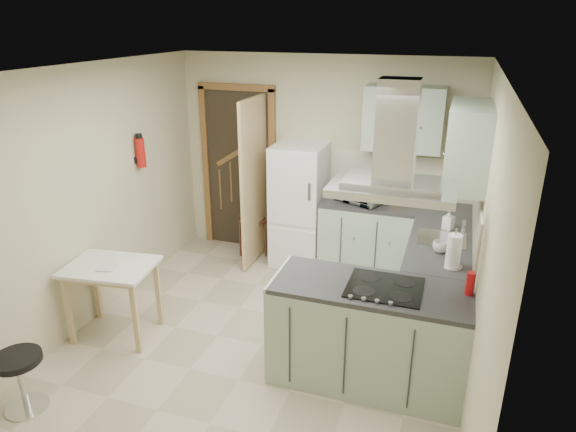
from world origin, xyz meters
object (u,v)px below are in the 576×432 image
(microwave, at_px, (361,189))
(stool, at_px, (22,382))
(fridge, at_px, (299,206))
(extractor_hood, at_px, (392,188))
(drop_leaf_table, at_px, (115,300))
(bentwood_chair, at_px, (253,219))
(peninsula, at_px, (369,334))

(microwave, bearing_deg, stool, -99.73)
(fridge, relative_size, microwave, 2.81)
(extractor_hood, relative_size, stool, 1.85)
(drop_leaf_table, relative_size, microwave, 1.48)
(fridge, bearing_deg, bentwood_chair, 169.86)
(peninsula, relative_size, drop_leaf_table, 1.96)
(fridge, distance_m, drop_leaf_table, 2.42)
(extractor_hood, distance_m, bentwood_chair, 3.15)
(bentwood_chair, distance_m, microwave, 1.53)
(drop_leaf_table, bearing_deg, microwave, 39.55)
(extractor_hood, relative_size, drop_leaf_table, 1.14)
(fridge, relative_size, extractor_hood, 1.67)
(drop_leaf_table, bearing_deg, stool, -100.50)
(extractor_hood, bearing_deg, stool, -155.25)
(fridge, bearing_deg, extractor_hood, -56.21)
(fridge, distance_m, bentwood_chair, 0.72)
(drop_leaf_table, bearing_deg, bentwood_chair, 69.23)
(peninsula, xyz_separation_m, microwave, (-0.47, 1.95, 0.60))
(drop_leaf_table, height_order, microwave, microwave)
(fridge, relative_size, bentwood_chair, 1.64)
(fridge, bearing_deg, stool, -111.55)
(extractor_hood, distance_m, drop_leaf_table, 2.85)
(extractor_hood, height_order, stool, extractor_hood)
(peninsula, bearing_deg, bentwood_chair, 131.82)
(drop_leaf_table, bearing_deg, extractor_hood, -4.98)
(bentwood_chair, height_order, stool, bentwood_chair)
(extractor_hood, height_order, bentwood_chair, extractor_hood)
(fridge, height_order, stool, fridge)
(fridge, height_order, extractor_hood, extractor_hood)
(extractor_hood, bearing_deg, microwave, 106.39)
(peninsula, xyz_separation_m, stool, (-2.48, -1.19, -0.21))
(extractor_hood, height_order, microwave, extractor_hood)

